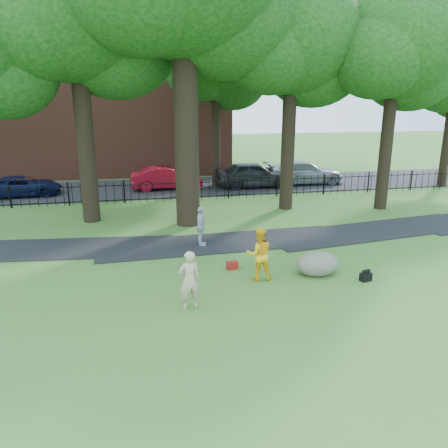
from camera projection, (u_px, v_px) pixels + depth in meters
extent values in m
plane|color=#366C26|center=(215.00, 283.00, 13.98)|extent=(120.00, 120.00, 0.00)
cube|color=black|center=(222.00, 243.00, 17.84)|extent=(36.07, 3.85, 0.03)
cube|color=black|center=(172.00, 187.00, 29.05)|extent=(80.00, 7.00, 0.02)
cube|color=black|center=(177.00, 183.00, 25.00)|extent=(44.00, 0.04, 0.04)
cube|color=black|center=(178.00, 198.00, 25.23)|extent=(44.00, 0.04, 0.04)
cube|color=brown|center=(109.00, 95.00, 34.16)|extent=(18.00, 8.00, 12.00)
cylinder|color=black|center=(186.00, 109.00, 19.12)|extent=(1.10, 1.10, 10.50)
ellipsoid|color=black|center=(223.00, 14.00, 19.35)|extent=(6.72, 6.72, 5.71)
ellipsoid|color=black|center=(1.00, 71.00, 18.40)|extent=(4.80, 4.80, 4.08)
cylinder|color=black|center=(84.00, 125.00, 19.86)|extent=(0.80, 0.80, 9.10)
ellipsoid|color=black|center=(74.00, 9.00, 18.53)|extent=(7.20, 7.20, 6.12)
ellipsoid|color=black|center=(116.00, 45.00, 20.05)|extent=(5.76, 5.76, 4.90)
ellipsoid|color=black|center=(37.00, 25.00, 17.80)|extent=(5.40, 5.40, 4.59)
cylinder|color=black|center=(289.00, 129.00, 22.35)|extent=(0.70, 0.70, 8.40)
ellipsoid|color=black|center=(292.00, 35.00, 21.12)|extent=(6.60, 6.60, 5.61)
ellipsoid|color=black|center=(313.00, 63.00, 22.51)|extent=(5.28, 5.28, 4.49)
ellipsoid|color=black|center=(270.00, 49.00, 20.44)|extent=(4.95, 4.95, 4.21)
cylinder|color=black|center=(388.00, 132.00, 22.41)|extent=(0.64, 0.64, 8.05)
ellipsoid|color=black|center=(397.00, 43.00, 21.24)|extent=(6.20, 6.20, 5.27)
ellipsoid|color=black|center=(410.00, 70.00, 22.55)|extent=(4.96, 4.96, 4.22)
ellipsoid|color=black|center=(379.00, 57.00, 20.61)|extent=(4.65, 4.65, 3.95)
imported|color=#CAAB8B|center=(189.00, 280.00, 12.10)|extent=(0.68, 0.50, 1.69)
imported|color=yellow|center=(259.00, 254.00, 14.03)|extent=(0.87, 0.69, 1.75)
imported|color=#B8B8BD|center=(201.00, 226.00, 17.28)|extent=(0.57, 1.01, 1.62)
ellipsoid|color=slate|center=(317.00, 262.00, 14.59)|extent=(1.71, 1.52, 0.83)
cube|color=black|center=(366.00, 277.00, 14.10)|extent=(0.41, 0.31, 0.27)
cube|color=maroon|center=(232.00, 265.00, 15.09)|extent=(0.40, 0.27, 0.26)
imported|color=maroon|center=(166.00, 178.00, 28.29)|extent=(4.63, 1.87, 1.50)
imported|color=#0B1337|center=(23.00, 186.00, 26.27)|extent=(4.60, 2.50, 1.22)
imported|color=#232326|center=(253.00, 175.00, 28.85)|extent=(5.07, 2.10, 1.72)
imported|color=gray|center=(304.00, 172.00, 30.10)|extent=(5.44, 2.27, 1.57)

